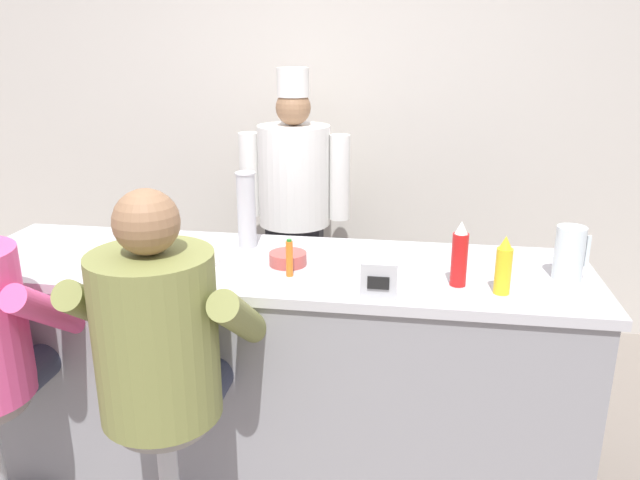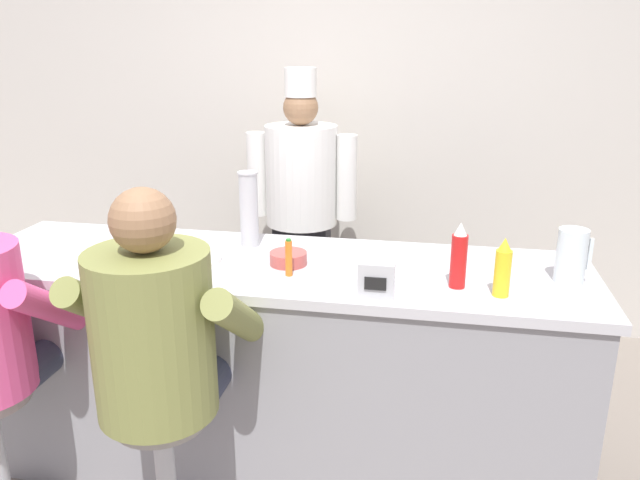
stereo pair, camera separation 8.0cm
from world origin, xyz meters
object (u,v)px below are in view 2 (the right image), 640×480
Objects in this scene: cereal_bowl at (288,258)px; cook_in_whites_near at (302,199)px; napkin_dispenser_chrome at (376,280)px; hot_sauce_bottle_orange at (289,258)px; water_pitcher_clear at (571,256)px; mustard_bottle_yellow at (503,269)px; diner_seated_olive at (159,340)px; ketchup_bottle_red at (459,257)px; cup_stack_steel at (249,209)px; breakfast_plate at (192,258)px; coffee_mug_white at (177,272)px.

cereal_bowl is 0.09× the size of cook_in_whites_near.
cook_in_whites_near is (-0.60, 1.49, -0.10)m from napkin_dispenser_chrome.
water_pitcher_clear is (1.07, 0.14, 0.03)m from hot_sauce_bottle_orange.
mustard_bottle_yellow is 1.46× the size of hot_sauce_bottle_orange.
napkin_dispenser_chrome is at bearing -157.91° from water_pitcher_clear.
diner_seated_olive reaches higher than water_pitcher_clear.
ketchup_bottle_red is 0.18× the size of diner_seated_olive.
ketchup_bottle_red is 0.65m from hot_sauce_bottle_orange.
napkin_dispenser_chrome is (0.62, -0.48, -0.10)m from cup_stack_steel.
coffee_mug_white reaches higher than breakfast_plate.
diner_seated_olive is (-1.16, -0.38, -0.20)m from mustard_bottle_yellow.
coffee_mug_white is 0.42× the size of cup_stack_steel.
ketchup_bottle_red is at bearing 160.31° from mustard_bottle_yellow.
napkin_dispenser_chrome is (-0.71, -0.29, -0.04)m from water_pitcher_clear.
mustard_bottle_yellow is 0.86m from cereal_bowl.
cup_stack_steel reaches higher than cereal_bowl.
cup_stack_steel reaches higher than napkin_dispenser_chrome.
diner_seated_olive is (-0.72, -0.28, -0.17)m from napkin_dispenser_chrome.
diner_seated_olive reaches higher than mustard_bottle_yellow.
cup_stack_steel is at bearing 127.95° from hot_sauce_bottle_orange.
cereal_bowl is (-1.10, -0.01, -0.08)m from water_pitcher_clear.
mustard_bottle_yellow is at bearing -3.69° from hot_sauce_bottle_orange.
mustard_bottle_yellow is 1.43× the size of cereal_bowl.
diner_seated_olive is (-1.01, -0.44, -0.22)m from ketchup_bottle_red.
cup_stack_steel reaches higher than ketchup_bottle_red.
diner_seated_olive is (-0.36, -0.43, -0.17)m from hot_sauce_bottle_orange.
ketchup_bottle_red is 1.02× the size of breakfast_plate.
hot_sauce_bottle_orange is at bearing 21.94° from coffee_mug_white.
coffee_mug_white is 0.53m from cup_stack_steel.
mustard_bottle_yellow is 0.33m from water_pitcher_clear.
mustard_bottle_yellow is at bearing -144.70° from water_pitcher_clear.
mustard_bottle_yellow is at bearing 5.19° from coffee_mug_white.
hot_sauce_bottle_orange is 1.08m from water_pitcher_clear.
cereal_bowl is 0.48m from napkin_dispenser_chrome.
coffee_mug_white is at bearing -168.51° from water_pitcher_clear.
cook_in_whites_near is (-0.24, 1.33, -0.11)m from hot_sauce_bottle_orange.
breakfast_plate is at bearing 175.74° from ketchup_bottle_red.
cup_stack_steel is 0.20× the size of cook_in_whites_near.
ketchup_bottle_red is 1.63× the size of cereal_bowl.
hot_sauce_bottle_orange is at bearing 50.36° from diner_seated_olive.
breakfast_plate is at bearing 169.13° from hot_sauce_bottle_orange.
hot_sauce_bottle_orange is (-0.65, -0.00, -0.05)m from ketchup_bottle_red.
cook_in_whites_near is at bearing 86.26° from diner_seated_olive.
diner_seated_olive reaches higher than breakfast_plate.
diner_seated_olive is at bearing -93.74° from cook_in_whites_near.
mustard_bottle_yellow is 0.65× the size of cup_stack_steel.
hot_sauce_bottle_orange reaches higher than napkin_dispenser_chrome.
hot_sauce_bottle_orange is 0.45m from breakfast_plate.
hot_sauce_bottle_orange is 1.06× the size of coffee_mug_white.
mustard_bottle_yellow reaches higher than coffee_mug_white.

